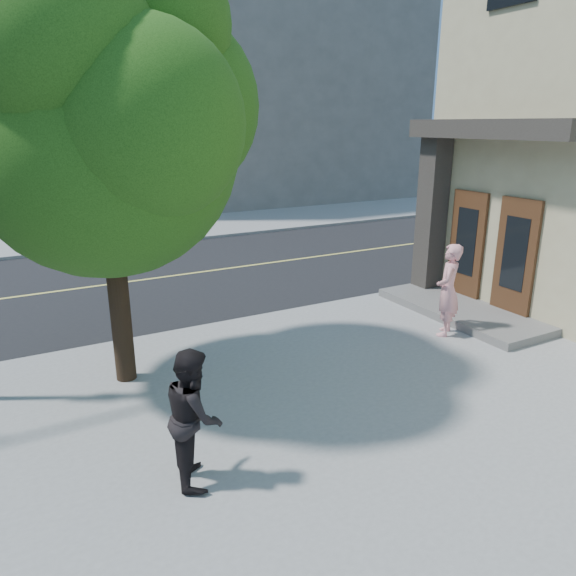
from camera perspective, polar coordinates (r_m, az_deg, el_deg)
ground at (r=11.28m, az=-27.47°, el=-7.38°), size 140.00×140.00×0.00m
road_ew at (r=15.53m, az=-28.08°, el=-1.00°), size 140.00×9.00×0.01m
sidewalk_ne at (r=34.83m, az=-5.95°, el=10.12°), size 29.00×25.00×0.12m
filler_ne at (r=35.33m, az=-5.86°, el=21.70°), size 18.00×16.00×14.00m
man_on_phone at (r=11.30m, az=16.82°, el=-0.21°), size 0.83×0.79×1.92m
pedestrian at (r=6.63m, az=-10.06°, el=-13.36°), size 0.84×0.97×1.72m
street_tree at (r=8.78m, az=-18.79°, el=17.76°), size 5.15×4.69×6.84m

